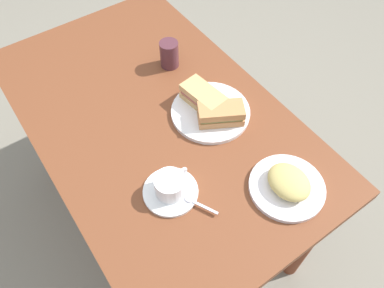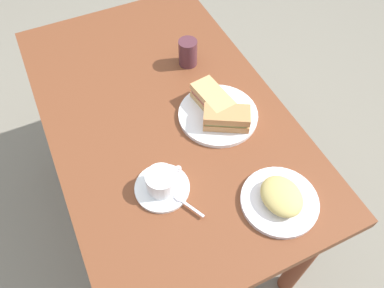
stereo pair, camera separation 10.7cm
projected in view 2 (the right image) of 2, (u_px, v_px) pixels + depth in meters
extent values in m
plane|color=gray|center=(172.00, 208.00, 1.76)|extent=(6.00, 6.00, 0.00)
cube|color=brown|center=(163.00, 114.00, 1.20)|extent=(1.17, 0.72, 0.04)
cylinder|color=brown|center=(304.00, 257.00, 1.29)|extent=(0.06, 0.06, 0.67)
cylinder|color=brown|center=(181.00, 68.00, 1.83)|extent=(0.06, 0.06, 0.67)
cylinder|color=brown|center=(65.00, 106.00, 1.69)|extent=(0.06, 0.06, 0.67)
cylinder|color=white|center=(218.00, 115.00, 1.17)|extent=(0.25, 0.25, 0.01)
cube|color=tan|center=(212.00, 103.00, 1.17)|extent=(0.15, 0.09, 0.02)
cube|color=#AD5652|center=(212.00, 99.00, 1.16)|extent=(0.14, 0.08, 0.01)
cube|color=tan|center=(213.00, 96.00, 1.15)|extent=(0.15, 0.09, 0.02)
cube|color=#BC7F4D|center=(226.00, 121.00, 1.13)|extent=(0.13, 0.15, 0.02)
cube|color=olive|center=(227.00, 118.00, 1.12)|extent=(0.12, 0.14, 0.01)
cube|color=#B77E4B|center=(227.00, 114.00, 1.10)|extent=(0.13, 0.15, 0.02)
cylinder|color=white|center=(162.00, 188.00, 1.02)|extent=(0.15, 0.15, 0.01)
cylinder|color=white|center=(161.00, 181.00, 0.99)|extent=(0.08, 0.08, 0.06)
cylinder|color=#A9724A|center=(161.00, 177.00, 0.97)|extent=(0.07, 0.07, 0.01)
torus|color=white|center=(175.00, 172.00, 1.01)|extent=(0.02, 0.04, 0.04)
cube|color=silver|center=(192.00, 208.00, 0.98)|extent=(0.07, 0.04, 0.00)
ellipsoid|color=silver|center=(178.00, 198.00, 0.99)|extent=(0.03, 0.03, 0.01)
cylinder|color=silver|center=(279.00, 201.00, 0.99)|extent=(0.21, 0.21, 0.01)
ellipsoid|color=tan|center=(282.00, 196.00, 0.97)|extent=(0.12, 0.10, 0.04)
cylinder|color=#502A33|center=(188.00, 53.00, 1.28)|extent=(0.06, 0.06, 0.09)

